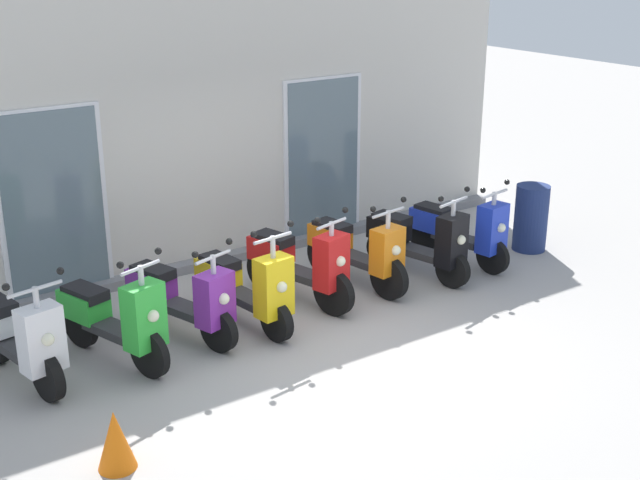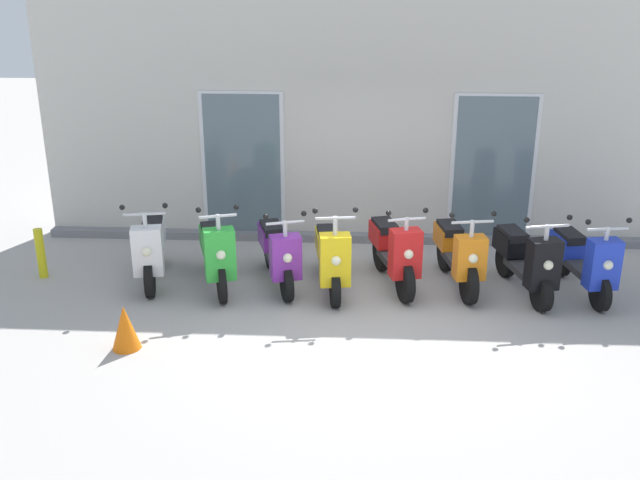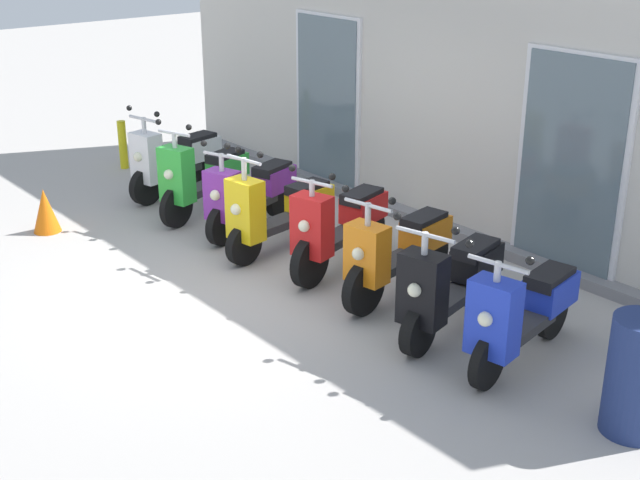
# 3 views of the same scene
# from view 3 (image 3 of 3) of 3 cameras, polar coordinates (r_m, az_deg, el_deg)

# --- Properties ---
(ground_plane) EXTENTS (40.00, 40.00, 0.00)m
(ground_plane) POSITION_cam_3_polar(r_m,az_deg,el_deg) (8.76, -4.94, -2.80)
(ground_plane) COLOR #A8A39E
(storefront_facade) EXTENTS (9.93, 0.50, 3.80)m
(storefront_facade) POSITION_cam_3_polar(r_m,az_deg,el_deg) (10.00, 8.36, 11.23)
(storefront_facade) COLOR beige
(storefront_facade) RESTS_ON ground_plane
(scooter_white) EXTENTS (0.67, 1.53, 1.25)m
(scooter_white) POSITION_cam_3_polar(r_m,az_deg,el_deg) (11.33, -9.71, 5.32)
(scooter_white) COLOR black
(scooter_white) RESTS_ON ground_plane
(scooter_green) EXTENTS (0.76, 1.54, 1.28)m
(scooter_green) POSITION_cam_3_polar(r_m,az_deg,el_deg) (10.52, -7.85, 4.21)
(scooter_green) COLOR black
(scooter_green) RESTS_ON ground_plane
(scooter_purple) EXTENTS (0.78, 1.54, 1.17)m
(scooter_purple) POSITION_cam_3_polar(r_m,az_deg,el_deg) (9.96, -4.68, 3.13)
(scooter_purple) COLOR black
(scooter_purple) RESTS_ON ground_plane
(scooter_yellow) EXTENTS (0.61, 1.57, 1.29)m
(scooter_yellow) POSITION_cam_3_polar(r_m,az_deg,el_deg) (9.34, -2.82, 1.95)
(scooter_yellow) COLOR black
(scooter_yellow) RESTS_ON ground_plane
(scooter_red) EXTENTS (0.72, 1.59, 1.23)m
(scooter_red) POSITION_cam_3_polar(r_m,az_deg,el_deg) (8.82, 1.27, 0.93)
(scooter_red) COLOR black
(scooter_red) RESTS_ON ground_plane
(scooter_orange) EXTENTS (0.65, 1.62, 1.21)m
(scooter_orange) POSITION_cam_3_polar(r_m,az_deg,el_deg) (8.28, 5.25, -0.77)
(scooter_orange) COLOR black
(scooter_orange) RESTS_ON ground_plane
(scooter_black) EXTENTS (0.72, 1.54, 1.23)m
(scooter_black) POSITION_cam_3_polar(r_m,az_deg,el_deg) (7.62, 8.69, -2.93)
(scooter_black) COLOR black
(scooter_black) RESTS_ON ground_plane
(scooter_blue) EXTENTS (0.65, 1.58, 1.19)m
(scooter_blue) POSITION_cam_3_polar(r_m,az_deg,el_deg) (7.23, 13.38, -4.66)
(scooter_blue) COLOR black
(scooter_blue) RESTS_ON ground_plane
(traffic_cone) EXTENTS (0.32, 0.32, 0.52)m
(traffic_cone) POSITION_cam_3_polar(r_m,az_deg,el_deg) (10.46, -17.89, 1.89)
(traffic_cone) COLOR orange
(traffic_cone) RESTS_ON ground_plane
(trash_bin) EXTENTS (0.45, 0.45, 0.91)m
(trash_bin) POSITION_cam_3_polar(r_m,az_deg,el_deg) (6.58, 20.49, -8.53)
(trash_bin) COLOR navy
(trash_bin) RESTS_ON ground_plane
(curb_bollard) EXTENTS (0.12, 0.12, 0.70)m
(curb_bollard) POSITION_cam_3_polar(r_m,az_deg,el_deg) (12.72, -13.05, 6.23)
(curb_bollard) COLOR yellow
(curb_bollard) RESTS_ON ground_plane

